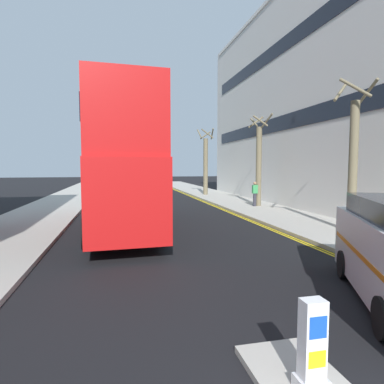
% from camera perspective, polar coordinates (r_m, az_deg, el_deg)
% --- Properties ---
extents(sidewalk_right, '(4.00, 80.00, 0.14)m').
position_cam_1_polar(sidewalk_right, '(19.11, 14.40, -3.72)').
color(sidewalk_right, '#ADA89E').
rests_on(sidewalk_right, ground).
extents(sidewalk_left, '(4.00, 80.00, 0.14)m').
position_cam_1_polar(sidewalk_left, '(17.57, -26.94, -4.78)').
color(sidewalk_left, '#ADA89E').
rests_on(sidewalk_left, ground).
extents(kerb_line_outer, '(0.10, 56.00, 0.01)m').
position_cam_1_polar(kerb_line_outer, '(16.44, 11.05, -5.21)').
color(kerb_line_outer, yellow).
rests_on(kerb_line_outer, ground).
extents(kerb_line_inner, '(0.10, 56.00, 0.01)m').
position_cam_1_polar(kerb_line_inner, '(16.38, 10.54, -5.24)').
color(kerb_line_inner, yellow).
rests_on(kerb_line_inner, ground).
extents(keep_left_bollard, '(0.36, 0.28, 1.11)m').
position_cam_1_polar(keep_left_bollard, '(4.44, 20.53, -24.67)').
color(keep_left_bollard, silver).
rests_on(keep_left_bollard, traffic_island).
extents(double_decker_bus_away, '(3.15, 10.90, 5.64)m').
position_cam_1_polar(double_decker_bus_away, '(14.47, -12.83, 5.48)').
color(double_decker_bus_away, red).
rests_on(double_decker_bus_away, ground).
extents(pedestrian_far, '(0.34, 0.22, 1.62)m').
position_cam_1_polar(pedestrian_far, '(21.77, 11.07, -0.25)').
color(pedestrian_far, '#2D2D38').
rests_on(pedestrian_far, sidewalk_right).
extents(street_tree_near, '(1.46, 1.36, 6.17)m').
position_cam_1_polar(street_tree_near, '(30.42, 2.43, 4.96)').
color(street_tree_near, '#6B6047').
rests_on(street_tree_near, sidewalk_right).
extents(street_tree_mid, '(1.39, 1.39, 6.11)m').
position_cam_1_polar(street_tree_mid, '(21.99, 11.75, 5.10)').
color(street_tree_mid, '#6B6047').
rests_on(street_tree_mid, sidewalk_right).
extents(street_tree_far, '(1.50, 1.73, 6.08)m').
position_cam_1_polar(street_tree_far, '(14.41, 26.65, 5.00)').
color(street_tree_far, '#6B6047').
rests_on(street_tree_far, sidewalk_right).
extents(townhouse_terrace_right, '(10.08, 28.00, 14.91)m').
position_cam_1_polar(townhouse_terrace_right, '(26.18, 25.13, 14.42)').
color(townhouse_terrace_right, silver).
rests_on(townhouse_terrace_right, ground).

